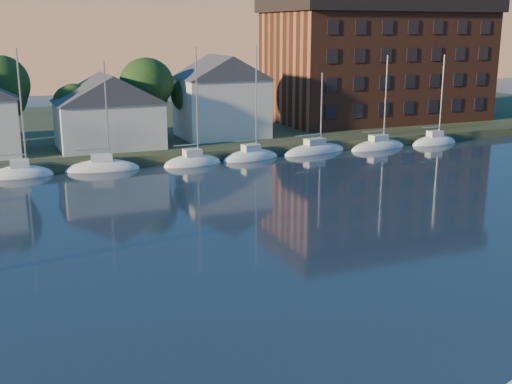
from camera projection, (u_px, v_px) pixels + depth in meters
shoreline_land at (129, 130)px, 90.08m from camera, size 160.00×50.00×2.00m
wooden_dock at (175, 160)px, 69.59m from camera, size 120.00×3.00×1.00m
clubhouse_centre at (108, 110)px, 70.49m from camera, size 11.55×8.40×8.08m
clubhouse_east at (221, 95)px, 77.39m from camera, size 10.50×8.40×9.80m
condo_block at (377, 58)px, 91.66m from camera, size 31.00×17.00×17.40m
tree_line at (164, 85)px, 78.38m from camera, size 93.40×5.40×8.90m
moored_fleet at (146, 167)px, 65.37m from camera, size 79.50×2.40×12.05m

